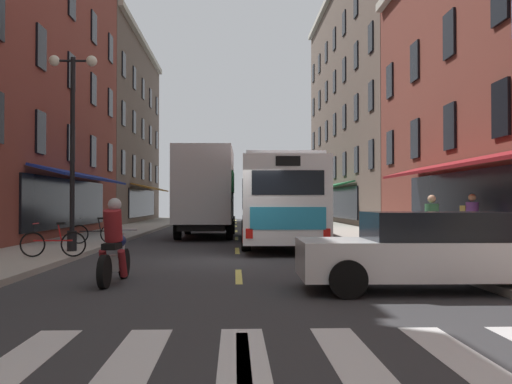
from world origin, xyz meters
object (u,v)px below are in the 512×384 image
box_truck (207,193)px  pedestrian_mid (432,225)px  motorcycle_rider (114,247)px  pedestrian_near (472,221)px  bicycle_near (53,243)px  street_lamp_twin (72,143)px  sedan_near (209,217)px  transit_bus (276,201)px  bicycle_mid (95,233)px  sedan_mid (429,251)px

box_truck → pedestrian_mid: (6.47, -11.15, -1.03)m
motorcycle_rider → pedestrian_near: bearing=29.8°
bicycle_near → pedestrian_mid: bearing=-2.1°
pedestrian_near → street_lamp_twin: (-11.73, 0.62, 2.31)m
sedan_near → pedestrian_mid: pedestrian_mid is taller
sedan_near → transit_bus: bearing=-75.5°
sedan_near → pedestrian_near: size_ratio=2.85×
bicycle_near → street_lamp_twin: (-0.03, 1.84, 2.84)m
transit_bus → bicycle_near: transit_bus is taller
bicycle_mid → transit_bus: bearing=17.5°
bicycle_mid → pedestrian_near: 12.43m
pedestrian_near → street_lamp_twin: bearing=-52.4°
bicycle_near → motorcycle_rider: bearing=-59.0°
motorcycle_rider → bicycle_near: bearing=121.0°
box_truck → sedan_near: bearing=92.0°
sedan_near → street_lamp_twin: size_ratio=0.83×
pedestrian_near → pedestrian_mid: 2.34m
transit_bus → box_truck: size_ratio=1.65×
pedestrian_mid → street_lamp_twin: 10.51m
sedan_mid → pedestrian_mid: bearing=70.3°
pedestrian_near → bicycle_mid: bearing=-67.1°
sedan_mid → bicycle_near: size_ratio=2.67×
transit_bus → pedestrian_near: size_ratio=7.38×
pedestrian_near → bicycle_near: bearing=-43.4°
transit_bus → bicycle_mid: size_ratio=7.34×
box_truck → bicycle_near: bearing=-108.0°
sedan_mid → pedestrian_near: bearing=61.7°
sedan_near → bicycle_near: sedan_near is taller
bicycle_mid → box_truck: bearing=57.9°
transit_bus → motorcycle_rider: bearing=-109.5°
bicycle_mid → sedan_near: bearing=77.0°
pedestrian_mid → bicycle_mid: bearing=100.6°
street_lamp_twin → motorcycle_rider: bearing=-67.3°
motorcycle_rider → pedestrian_mid: 8.40m
motorcycle_rider → sedan_mid: bearing=-10.8°
sedan_near → sedan_mid: (5.05, -24.57, 0.01)m
pedestrian_near → transit_bus: bearing=-97.1°
sedan_mid → bicycle_near: 9.75m
sedan_near → bicycle_mid: sedan_near is taller
transit_bus → pedestrian_mid: size_ratio=7.62×
box_truck → pedestrian_near: size_ratio=4.47×
transit_bus → pedestrian_near: (5.31, -5.84, -0.60)m
box_truck → street_lamp_twin: size_ratio=1.30×
bicycle_near → pedestrian_mid: (9.98, -0.36, 0.47)m
box_truck → bicycle_mid: 7.00m
sedan_near → street_lamp_twin: street_lamp_twin is taller
transit_bus → bicycle_mid: bearing=-162.5°
box_truck → bicycle_near: (-3.50, -10.79, -1.50)m
pedestrian_near → street_lamp_twin: 11.97m
box_truck → pedestrian_near: box_truck is taller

